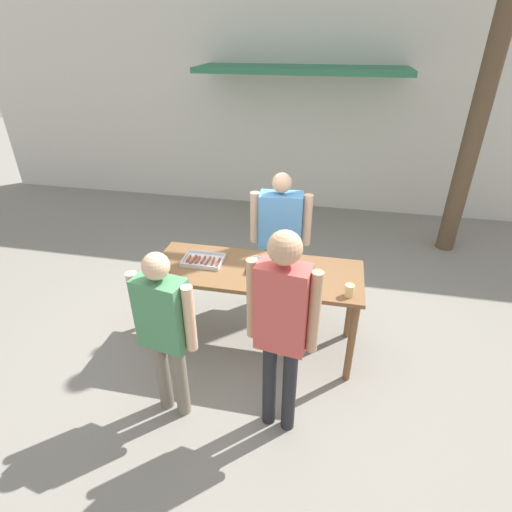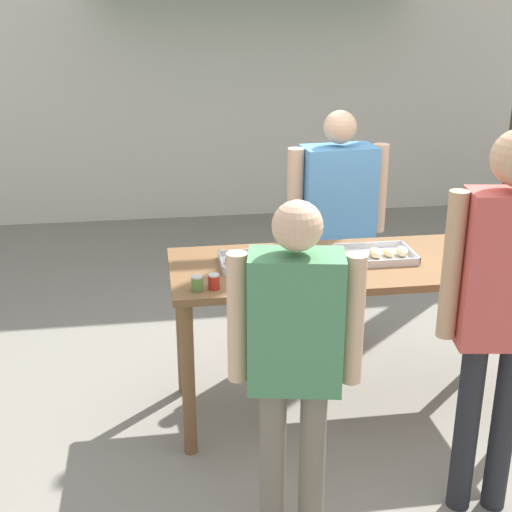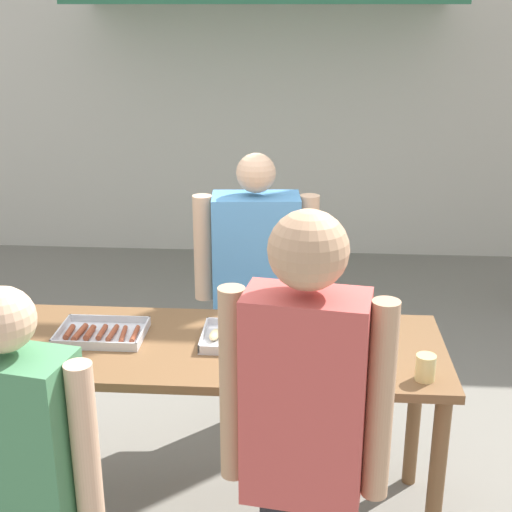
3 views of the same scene
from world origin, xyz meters
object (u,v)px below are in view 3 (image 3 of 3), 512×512
(food_tray_buns, at_px, (252,337))
(condiment_jar_mustard, at_px, (1,358))
(condiment_jar_ketchup, at_px, (22,358))
(person_customer_with_cup, at_px, (304,429))
(food_tray_sausages, at_px, (101,334))
(person_customer_holding_hotdog, at_px, (22,469))
(beer_cup, at_px, (425,368))
(person_server_behind_table, at_px, (256,274))

(food_tray_buns, relative_size, condiment_jar_mustard, 5.47)
(condiment_jar_mustard, xyz_separation_m, condiment_jar_ketchup, (0.08, 0.01, 0.00))
(person_customer_with_cup, bearing_deg, food_tray_buns, -67.78)
(food_tray_sausages, bearing_deg, person_customer_with_cup, -46.46)
(condiment_jar_mustard, distance_m, person_customer_holding_hotdog, 0.78)
(condiment_jar_ketchup, bearing_deg, beer_cup, 0.02)
(food_tray_sausages, relative_size, person_customer_with_cup, 0.22)
(condiment_jar_mustard, distance_m, person_customer_with_cup, 1.44)
(condiment_jar_ketchup, height_order, person_customer_with_cup, person_customer_with_cup)
(condiment_jar_mustard, height_order, beer_cup, beer_cup)
(food_tray_sausages, height_order, food_tray_buns, food_tray_buns)
(food_tray_sausages, xyz_separation_m, food_tray_buns, (0.69, 0.00, 0.01))
(beer_cup, height_order, person_server_behind_table, person_server_behind_table)
(person_server_behind_table, xyz_separation_m, person_customer_holding_hotdog, (-0.64, -1.78, -0.02))
(food_tray_buns, bearing_deg, food_tray_sausages, -179.98)
(food_tray_sausages, bearing_deg, condiment_jar_ketchup, -130.54)
(food_tray_sausages, height_order, beer_cup, beer_cup)
(condiment_jar_mustard, relative_size, person_server_behind_table, 0.05)
(person_server_behind_table, height_order, person_customer_holding_hotdog, person_server_behind_table)
(person_server_behind_table, bearing_deg, person_customer_holding_hotdog, -114.43)
(condiment_jar_mustard, xyz_separation_m, person_customer_with_cup, (1.27, -0.67, 0.15))
(food_tray_buns, xyz_separation_m, beer_cup, (0.73, -0.30, 0.03))
(food_tray_sausages, distance_m, condiment_jar_mustard, 0.46)
(person_server_behind_table, bearing_deg, food_tray_buns, -92.07)
(food_tray_buns, distance_m, condiment_jar_mustard, 1.08)
(condiment_jar_ketchup, height_order, person_customer_holding_hotdog, person_customer_holding_hotdog)
(person_customer_holding_hotdog, distance_m, person_customer_with_cup, 0.93)
(person_customer_with_cup, bearing_deg, person_customer_holding_hotdog, 10.35)
(condiment_jar_mustard, bearing_deg, condiment_jar_ketchup, 7.16)
(condiment_jar_ketchup, xyz_separation_m, person_server_behind_table, (0.91, 1.07, -0.01))
(food_tray_buns, relative_size, person_customer_with_cup, 0.23)
(beer_cup, relative_size, person_customer_with_cup, 0.06)
(beer_cup, relative_size, person_server_behind_table, 0.07)
(food_tray_buns, xyz_separation_m, condiment_jar_ketchup, (-0.95, -0.30, 0.02))
(food_tray_buns, height_order, person_server_behind_table, person_server_behind_table)
(condiment_jar_mustard, bearing_deg, food_tray_buns, 16.68)
(food_tray_buns, distance_m, person_customer_with_cup, 1.02)
(condiment_jar_mustard, bearing_deg, person_customer_with_cup, -27.77)
(person_customer_holding_hotdog, bearing_deg, person_customer_with_cup, -167.48)
(person_server_behind_table, bearing_deg, food_tray_sausages, -134.95)
(food_tray_sausages, bearing_deg, beer_cup, -11.85)
(food_tray_buns, bearing_deg, person_server_behind_table, 92.51)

